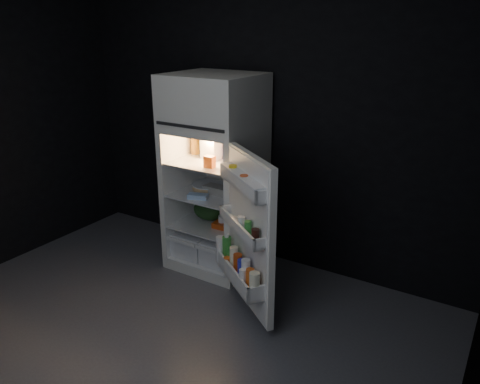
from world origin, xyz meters
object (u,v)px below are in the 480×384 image
Objects in this scene: refrigerator at (216,167)px; yogurt_tray at (228,226)px; fridge_door at (247,237)px; milk_jug at (213,146)px; egg_carton at (221,191)px.

yogurt_tray is (0.18, -0.09, -0.50)m from refrigerator.
fridge_door is 5.08× the size of milk_jug.
egg_carton is 1.23× the size of yogurt_tray.
fridge_door is at bearing -41.37° from refrigerator.
refrigerator is 0.54m from yogurt_tray.
egg_carton is (0.12, -0.07, -0.38)m from milk_jug.
refrigerator reaches higher than egg_carton.
milk_jug reaches higher than yogurt_tray.
fridge_door is at bearing -48.22° from yogurt_tray.
refrigerator is 0.95m from fridge_door.
fridge_door is 0.75m from yogurt_tray.
egg_carton reaches higher than yogurt_tray.
refrigerator is 5.53× the size of egg_carton.
egg_carton is 0.33m from yogurt_tray.
egg_carton is at bearing -22.01° from milk_jug.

